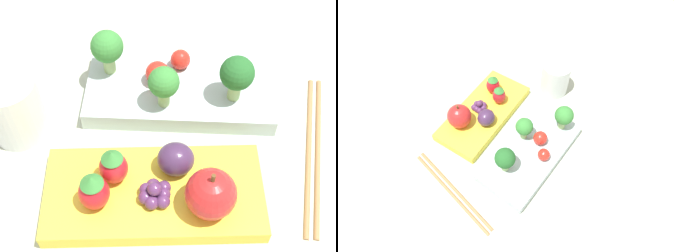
# 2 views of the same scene
# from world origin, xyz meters

# --- Properties ---
(ground_plane) EXTENTS (4.00, 4.00, 0.00)m
(ground_plane) POSITION_xyz_m (0.00, 0.00, 0.00)
(ground_plane) COLOR #ADB7A3
(bento_box_savoury) EXTENTS (0.22, 0.11, 0.02)m
(bento_box_savoury) POSITION_xyz_m (0.01, 0.07, 0.01)
(bento_box_savoury) COLOR silver
(bento_box_savoury) RESTS_ON ground_plane
(bento_box_fruit) EXTENTS (0.23, 0.12, 0.02)m
(bento_box_fruit) POSITION_xyz_m (-0.01, -0.07, 0.01)
(bento_box_fruit) COLOR yellow
(bento_box_fruit) RESTS_ON ground_plane
(broccoli_floret_0) EXTENTS (0.03, 0.03, 0.05)m
(broccoli_floret_0) POSITION_xyz_m (-0.01, 0.04, 0.06)
(broccoli_floret_0) COLOR #93B770
(broccoli_floret_0) RESTS_ON bento_box_savoury
(broccoli_floret_1) EXTENTS (0.04, 0.04, 0.06)m
(broccoli_floret_1) POSITION_xyz_m (0.07, 0.05, 0.06)
(broccoli_floret_1) COLOR #93B770
(broccoli_floret_1) RESTS_ON bento_box_savoury
(broccoli_floret_2) EXTENTS (0.04, 0.04, 0.06)m
(broccoli_floret_2) POSITION_xyz_m (-0.07, 0.09, 0.06)
(broccoli_floret_2) COLOR #93B770
(broccoli_floret_2) RESTS_ON bento_box_savoury
(cherry_tomato_0) EXTENTS (0.02, 0.02, 0.02)m
(cherry_tomato_0) POSITION_xyz_m (0.01, 0.10, 0.03)
(cherry_tomato_0) COLOR red
(cherry_tomato_0) RESTS_ON bento_box_savoury
(cherry_tomato_1) EXTENTS (0.03, 0.03, 0.03)m
(cherry_tomato_1) POSITION_xyz_m (-0.02, 0.07, 0.04)
(cherry_tomato_1) COLOR red
(cherry_tomato_1) RESTS_ON bento_box_savoury
(apple) EXTENTS (0.05, 0.05, 0.06)m
(apple) POSITION_xyz_m (0.04, -0.08, 0.04)
(apple) COLOR red
(apple) RESTS_ON bento_box_fruit
(strawberry_0) EXTENTS (0.03, 0.03, 0.04)m
(strawberry_0) POSITION_xyz_m (-0.05, -0.06, 0.04)
(strawberry_0) COLOR red
(strawberry_0) RESTS_ON bento_box_fruit
(strawberry_1) EXTENTS (0.03, 0.03, 0.05)m
(strawberry_1) POSITION_xyz_m (-0.06, -0.09, 0.04)
(strawberry_1) COLOR red
(strawberry_1) RESTS_ON bento_box_fruit
(plum) EXTENTS (0.04, 0.03, 0.03)m
(plum) POSITION_xyz_m (0.01, -0.04, 0.04)
(plum) COLOR #42284C
(plum) RESTS_ON bento_box_fruit
(grape_cluster) EXTENTS (0.03, 0.03, 0.02)m
(grape_cluster) POSITION_xyz_m (-0.01, -0.08, 0.03)
(grape_cluster) COLOR #562D5B
(grape_cluster) RESTS_ON bento_box_fruit
(drinking_cup) EXTENTS (0.06, 0.06, 0.08)m
(drinking_cup) POSITION_xyz_m (-0.17, 0.01, 0.04)
(drinking_cup) COLOR silver
(drinking_cup) RESTS_ON ground_plane
(chopsticks_pair) EXTENTS (0.05, 0.21, 0.01)m
(chopsticks_pair) POSITION_xyz_m (0.16, 0.00, 0.00)
(chopsticks_pair) COLOR #A37547
(chopsticks_pair) RESTS_ON ground_plane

